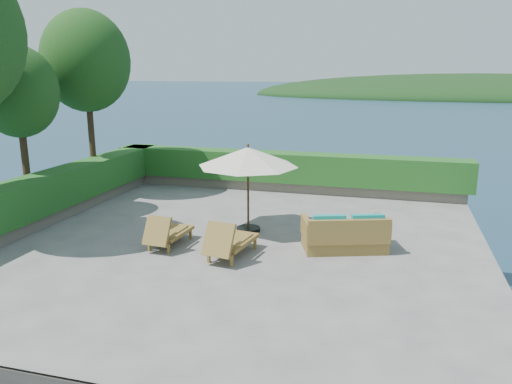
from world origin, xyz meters
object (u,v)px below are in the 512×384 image
(side_table, at_px, (223,230))
(wicker_loveseat, at_px, (345,235))
(patio_umbrella, at_px, (248,158))
(lounge_left, at_px, (167,232))
(lounge_right, at_px, (230,241))

(side_table, distance_m, wicker_loveseat, 2.91)
(patio_umbrella, relative_size, side_table, 5.48)
(lounge_left, height_order, wicker_loveseat, wicker_loveseat)
(side_table, relative_size, wicker_loveseat, 0.24)
(lounge_right, relative_size, wicker_loveseat, 0.80)
(patio_umbrella, xyz_separation_m, lounge_left, (-1.53, -1.68, -1.60))
(lounge_left, height_order, side_table, lounge_left)
(lounge_left, distance_m, lounge_right, 1.69)
(patio_umbrella, distance_m, lounge_right, 2.52)
(lounge_left, bearing_deg, patio_umbrella, 51.70)
(patio_umbrella, bearing_deg, side_table, -102.32)
(side_table, xyz_separation_m, wicker_loveseat, (2.88, 0.46, -0.02))
(patio_umbrella, relative_size, lounge_right, 1.66)
(lounge_left, bearing_deg, side_table, 22.68)
(lounge_right, bearing_deg, lounge_left, 178.98)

